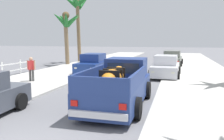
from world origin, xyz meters
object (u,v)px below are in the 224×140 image
object	(u,v)px
palm_tree_right_mid	(78,8)
palm_tree_left_fore	(67,23)
pickup_truck	(119,85)
car_left_near	(93,64)
car_right_near	(172,59)
pedestrian	(31,68)
car_left_mid	(166,67)

from	to	relation	value
palm_tree_right_mid	palm_tree_left_fore	bearing A→B (deg)	-88.17
pickup_truck	palm_tree_right_mid	distance (m)	18.89
palm_tree_left_fore	pickup_truck	bearing A→B (deg)	-56.38
car_left_near	car_right_near	xyz separation A→B (m)	(6.02, 6.86, 0.00)
car_left_near	palm_tree_right_mid	bearing A→B (deg)	121.09
car_left_near	pedestrian	distance (m)	5.63
pickup_truck	car_right_near	xyz separation A→B (m)	(1.81, 15.35, -0.10)
palm_tree_right_mid	pedestrian	bearing A→B (deg)	-79.44
car_left_mid	pedestrian	bearing A→B (deg)	-149.63
pickup_truck	car_left_near	xyz separation A→B (m)	(-4.21, 8.49, -0.10)
pickup_truck	car_left_mid	bearing A→B (deg)	79.30
car_left_near	palm_tree_left_fore	distance (m)	7.17
car_left_mid	palm_tree_right_mid	bearing A→B (deg)	141.60
car_left_near	palm_tree_right_mid	distance (m)	10.23
pickup_truck	palm_tree_right_mid	world-z (taller)	palm_tree_right_mid
car_right_near	palm_tree_right_mid	xyz separation A→B (m)	(-10.49, 0.56, 5.45)
pickup_truck	car_right_near	world-z (taller)	pickup_truck
car_right_near	pedestrian	size ratio (longest dim) A/B	2.73
car_left_mid	car_left_near	bearing A→B (deg)	173.56
pickup_truck	palm_tree_left_fore	bearing A→B (deg)	123.62
car_right_near	car_left_mid	distance (m)	7.51
pickup_truck	pedestrian	bearing A→B (deg)	152.63
car_left_mid	pedestrian	world-z (taller)	pedestrian
car_right_near	car_left_mid	bearing A→B (deg)	-92.46
pickup_truck	pedestrian	distance (m)	7.12
car_right_near	pedestrian	world-z (taller)	pedestrian
car_left_near	pedestrian	xyz separation A→B (m)	(-2.11, -5.22, 0.20)
palm_tree_left_fore	pedestrian	bearing A→B (deg)	-76.81
car_right_near	car_left_near	bearing A→B (deg)	-131.28
car_right_near	pickup_truck	bearing A→B (deg)	-96.71
pickup_truck	palm_tree_left_fore	size ratio (longest dim) A/B	0.96
palm_tree_left_fore	car_right_near	bearing A→B (deg)	13.21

